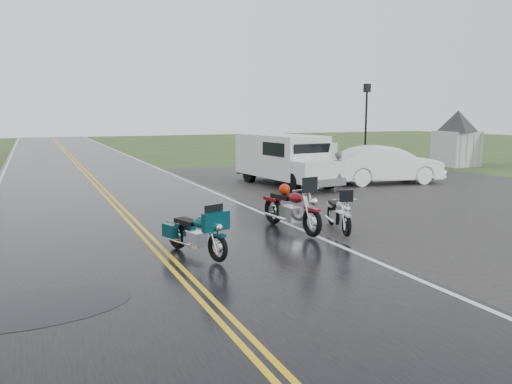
% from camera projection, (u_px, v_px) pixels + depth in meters
% --- Properties ---
extents(ground, '(120.00, 120.00, 0.00)m').
position_uv_depth(ground, '(170.00, 264.00, 10.08)').
color(ground, '#2D471E').
rests_on(ground, ground).
extents(road, '(8.00, 100.00, 0.04)m').
position_uv_depth(road, '(104.00, 192.00, 19.09)').
color(road, black).
rests_on(road, ground).
extents(parking_pad, '(14.00, 24.00, 0.03)m').
position_uv_depth(parking_pad, '(419.00, 193.00, 19.04)').
color(parking_pad, black).
rests_on(parking_pad, ground).
extents(visitor_center, '(16.00, 10.00, 4.80)m').
position_uv_depth(visitor_center, '(458.00, 124.00, 28.62)').
color(visitor_center, '#A8AAAD').
rests_on(visitor_center, ground).
extents(motorcycle_red, '(1.12, 2.48, 1.42)m').
position_uv_depth(motorcycle_red, '(312.00, 211.00, 11.90)').
color(motorcycle_red, '#620B11').
rests_on(motorcycle_red, ground).
extents(motorcycle_teal, '(1.31, 2.10, 1.17)m').
position_uv_depth(motorcycle_teal, '(218.00, 236.00, 9.91)').
color(motorcycle_teal, '#053138').
rests_on(motorcycle_teal, ground).
extents(motorcycle_silver, '(1.22, 2.00, 1.11)m').
position_uv_depth(motorcycle_silver, '(347.00, 216.00, 11.98)').
color(motorcycle_silver, '#9C9DA3').
rests_on(motorcycle_silver, ground).
extents(van_white, '(2.66, 5.72, 2.17)m').
position_uv_depth(van_white, '(293.00, 165.00, 18.81)').
color(van_white, silver).
rests_on(van_white, ground).
extents(person_at_van, '(0.58, 0.40, 1.55)m').
position_uv_depth(person_at_van, '(337.00, 173.00, 18.96)').
color(person_at_van, '#525258').
rests_on(person_at_van, ground).
extents(sedan_white, '(5.09, 2.52, 1.60)m').
position_uv_depth(sedan_white, '(386.00, 165.00, 21.39)').
color(sedan_white, white).
rests_on(sedan_white, ground).
extents(lamp_post_far_right, '(0.40, 0.40, 4.63)m').
position_uv_depth(lamp_post_far_right, '(366.00, 127.00, 26.85)').
color(lamp_post_far_right, black).
rests_on(lamp_post_far_right, ground).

